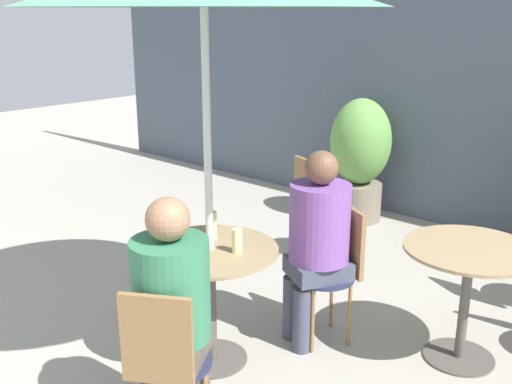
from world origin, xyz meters
TOP-DOWN VIEW (x-y plane):
  - ground_plane at (0.00, 0.00)m, footprint 20.00×20.00m
  - storefront_wall at (0.00, 3.45)m, footprint 10.00×0.06m
  - cafe_table_near at (-0.12, 0.21)m, footprint 0.80×0.80m
  - cafe_table_far at (1.00, 1.23)m, footprint 0.77×0.77m
  - bistro_chair_0 at (0.30, -0.49)m, footprint 0.43×0.44m
  - bistro_chair_1 at (0.28, 0.93)m, footprint 0.43×0.44m
  - bistro_chair_4 at (-0.60, 1.89)m, footprint 0.41×0.43m
  - seated_person_0 at (0.23, -0.37)m, footprint 0.45×0.46m
  - seated_person_1 at (0.21, 0.81)m, footprint 0.45×0.47m
  - beer_glass_0 at (-0.23, 0.34)m, footprint 0.06×0.06m
  - beer_glass_1 at (-0.26, 0.13)m, footprint 0.07×0.07m
  - beer_glass_2 at (-0.05, 0.06)m, footprint 0.07×0.07m
  - beer_glass_3 at (0.04, 0.28)m, footprint 0.06×0.06m
  - potted_plant_0 at (-0.86, 2.99)m, footprint 0.60×0.60m

SIDE VIEW (x-z plane):
  - ground_plane at x=0.00m, z-range 0.00..0.00m
  - bistro_chair_0 at x=0.30m, z-range 0.09..0.97m
  - bistro_chair_1 at x=0.28m, z-range 0.09..0.97m
  - bistro_chair_4 at x=-0.60m, z-range 0.09..0.97m
  - cafe_table_far at x=1.00m, z-range 0.19..0.92m
  - cafe_table_near at x=-0.12m, z-range 0.20..0.93m
  - potted_plant_0 at x=-0.86m, z-range 0.06..1.29m
  - seated_person_1 at x=0.21m, z-range 0.11..1.37m
  - seated_person_0 at x=0.23m, z-range 0.11..1.37m
  - beer_glass_3 at x=0.04m, z-range 0.73..0.87m
  - beer_glass_2 at x=-0.05m, z-range 0.73..0.88m
  - beer_glass_0 at x=-0.23m, z-range 0.73..0.90m
  - beer_glass_1 at x=-0.26m, z-range 0.73..0.91m
  - storefront_wall at x=0.00m, z-range 0.00..3.00m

